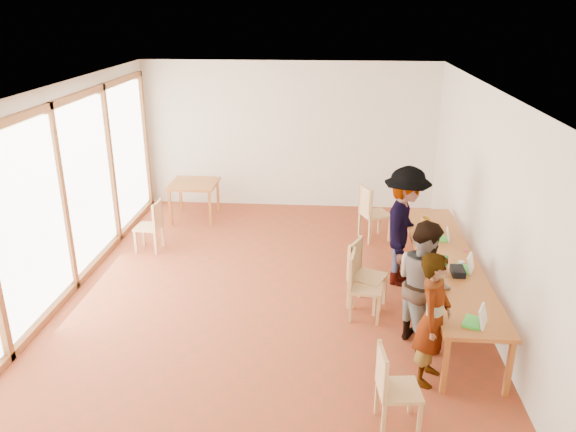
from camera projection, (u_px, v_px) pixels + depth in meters
name	position (u px, v px, depth m)	size (l,w,h in m)	color
ground	(269.00, 295.00, 8.30)	(8.00, 8.00, 0.00)	brown
wall_back	(289.00, 136.00, 11.50)	(6.00, 0.10, 3.00)	beige
wall_front	(206.00, 381.00, 4.04)	(6.00, 0.10, 3.00)	beige
wall_right	(489.00, 205.00, 7.56)	(0.10, 8.00, 3.00)	beige
window_wall	(61.00, 194.00, 7.98)	(0.10, 8.00, 3.00)	white
ceiling	(266.00, 88.00, 7.23)	(6.00, 8.00, 0.04)	white
communal_table	(447.00, 261.00, 7.76)	(0.80, 4.00, 0.75)	#BE5F2A
side_table	(194.00, 186.00, 11.03)	(0.90, 0.90, 0.75)	#BE5F2A
chair_near	(390.00, 380.00, 5.55)	(0.46, 0.46, 0.47)	#E1B270
chair_mid	(359.00, 279.00, 7.55)	(0.49, 0.49, 0.50)	#E1B270
chair_far	(361.00, 267.00, 7.84)	(0.60, 0.60, 0.52)	#E1B270
chair_empty	(370.00, 208.00, 10.05)	(0.62, 0.62, 0.54)	#E1B270
chair_spare	(153.00, 221.00, 9.63)	(0.44, 0.44, 0.48)	#E1B270
person_near	(433.00, 319.00, 6.18)	(0.57, 0.38, 1.58)	gray
person_mid	(423.00, 283.00, 6.92)	(0.79, 0.62, 1.63)	gray
person_far	(405.00, 227.00, 8.37)	(1.19, 0.68, 1.84)	gray
laptop_near	(478.00, 319.00, 6.13)	(0.32, 0.33, 0.23)	#38D738
laptop_mid	(466.00, 266.00, 7.37)	(0.31, 0.33, 0.23)	#38D738
laptop_far	(445.00, 237.00, 8.33)	(0.22, 0.24, 0.18)	#38D738
yellow_mug	(425.00, 221.00, 8.93)	(0.13, 0.13, 0.11)	gold
green_bottle	(445.00, 266.00, 7.19)	(0.07, 0.07, 0.28)	#166C37
clear_glass	(438.00, 231.00, 8.53)	(0.07, 0.07, 0.09)	silver
condiment_cup	(461.00, 264.00, 7.51)	(0.08, 0.08, 0.06)	white
pink_phone	(465.00, 250.00, 7.97)	(0.05, 0.10, 0.01)	#C73D4E
black_pouch	(458.00, 271.00, 7.26)	(0.16, 0.26, 0.09)	black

